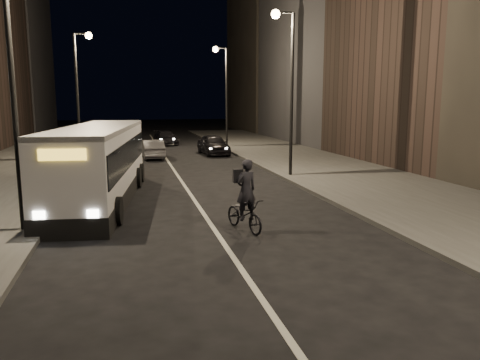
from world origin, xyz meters
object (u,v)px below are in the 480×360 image
streetlight_right_mid (287,71)px  city_bus (100,161)px  streetlight_right_far (223,83)px  car_far (166,138)px  cyclist_on_bicycle (245,207)px  streetlight_left_near (20,49)px  car_mid (153,149)px  car_near (213,144)px  streetlight_left_far (81,78)px

streetlight_right_mid → city_bus: (-8.93, -3.62, -3.75)m
streetlight_right_far → car_far: size_ratio=1.93×
streetlight_right_far → cyclist_on_bicycle: streetlight_right_far is taller
streetlight_left_near → car_mid: bearing=76.0°
car_near → car_mid: bearing=-167.3°
car_mid → car_far: 10.29m
streetlight_left_far → car_far: 12.70m
car_near → car_mid: (-4.48, -1.35, -0.10)m
streetlight_left_near → cyclist_on_bicycle: 7.83m
city_bus → cyclist_on_bicycle: bearing=-44.4°
streetlight_left_near → car_far: bearing=77.7°
car_near → city_bus: bearing=-119.9°
streetlight_left_near → cyclist_on_bicycle: size_ratio=3.65×
cyclist_on_bicycle → car_near: size_ratio=0.51×
streetlight_right_mid → streetlight_right_far: (0.00, 16.00, 0.00)m
streetlight_right_far → car_far: (-4.53, 4.05, -4.75)m
cyclist_on_bicycle → car_mid: 19.17m
streetlight_left_near → car_mid: (4.45, 17.90, -4.72)m
streetlight_left_near → car_far: (6.13, 28.05, -4.75)m
streetlight_left_far → car_mid: size_ratio=2.08×
streetlight_right_mid → cyclist_on_bicycle: (-4.45, -9.19, -4.62)m
streetlight_left_near → car_near: 21.72m
car_mid → car_far: size_ratio=0.93×
city_bus → car_mid: (2.72, 13.52, -0.96)m
streetlight_right_mid → streetlight_left_far: same height
city_bus → car_mid: city_bus is taller
city_bus → streetlight_right_mid: bearing=28.9°
streetlight_left_far → car_far: (6.13, 10.05, -4.75)m
streetlight_left_near → city_bus: size_ratio=0.73×
city_bus → car_far: (4.40, 23.67, -1.00)m
streetlight_right_mid → streetlight_right_far: 16.00m
car_far → streetlight_left_near: bearing=-109.8°
streetlight_right_mid → streetlight_left_near: 13.33m
city_bus → car_far: size_ratio=2.64×
streetlight_left_far → car_mid: bearing=-1.3°
streetlight_right_far → streetlight_right_mid: bearing=-90.0°
car_mid → streetlight_left_far: bearing=-3.6°
streetlight_right_far → car_near: 6.85m
car_far → streetlight_right_mid: bearing=-84.7°
cyclist_on_bicycle → car_near: cyclist_on_bicycle is taller
streetlight_left_far → car_near: (8.93, 1.25, -4.62)m
city_bus → car_mid: bearing=85.5°
cyclist_on_bicycle → streetlight_left_near: bearing=151.6°
cyclist_on_bicycle → car_far: size_ratio=0.53×
streetlight_left_near → car_far: 29.11m
cyclist_on_bicycle → streetlight_left_far: bearing=90.4°
streetlight_right_mid → car_mid: size_ratio=2.08×
car_mid → cyclist_on_bicycle: bearing=93.0°
city_bus → streetlight_left_near: bearing=-104.7°
city_bus → car_near: 16.54m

